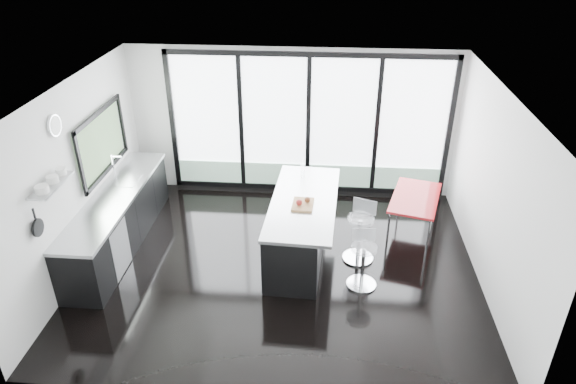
# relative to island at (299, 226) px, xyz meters

# --- Properties ---
(floor) EXTENTS (6.00, 5.00, 0.00)m
(floor) POSITION_rel_island_xyz_m (-0.26, -0.40, -0.49)
(floor) COLOR black
(floor) RESTS_ON ground
(ceiling) EXTENTS (6.00, 5.00, 0.00)m
(ceiling) POSITION_rel_island_xyz_m (-0.26, -0.40, 2.31)
(ceiling) COLOR white
(ceiling) RESTS_ON wall_back
(wall_back) EXTENTS (6.00, 0.09, 2.80)m
(wall_back) POSITION_rel_island_xyz_m (0.01, 2.06, 0.78)
(wall_back) COLOR silver
(wall_back) RESTS_ON ground
(wall_front) EXTENTS (6.00, 0.00, 2.80)m
(wall_front) POSITION_rel_island_xyz_m (-0.26, -2.90, 0.91)
(wall_front) COLOR silver
(wall_front) RESTS_ON ground
(wall_left) EXTENTS (0.26, 5.00, 2.80)m
(wall_left) POSITION_rel_island_xyz_m (-3.23, -0.13, 1.07)
(wall_left) COLOR silver
(wall_left) RESTS_ON ground
(wall_right) EXTENTS (0.00, 5.00, 2.80)m
(wall_right) POSITION_rel_island_xyz_m (2.74, -0.40, 0.91)
(wall_right) COLOR silver
(wall_right) RESTS_ON ground
(counter_cabinets) EXTENTS (0.69, 3.24, 1.36)m
(counter_cabinets) POSITION_rel_island_xyz_m (-2.93, -0.01, -0.03)
(counter_cabinets) COLOR black
(counter_cabinets) RESTS_ON floor
(island) EXTENTS (1.11, 2.41, 1.25)m
(island) POSITION_rel_island_xyz_m (0.00, 0.00, 0.00)
(island) COLOR black
(island) RESTS_ON floor
(bar_stool_near) EXTENTS (0.46, 0.46, 0.69)m
(bar_stool_near) POSITION_rel_island_xyz_m (0.98, -0.77, -0.14)
(bar_stool_near) COLOR silver
(bar_stool_near) RESTS_ON floor
(bar_stool_far) EXTENTS (0.62, 0.62, 0.77)m
(bar_stool_far) POSITION_rel_island_xyz_m (0.95, -0.12, -0.11)
(bar_stool_far) COLOR silver
(bar_stool_far) RESTS_ON floor
(red_table) EXTENTS (1.04, 1.43, 0.69)m
(red_table) POSITION_rel_island_xyz_m (1.90, 0.75, -0.15)
(red_table) COLOR #A2181C
(red_table) RESTS_ON floor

